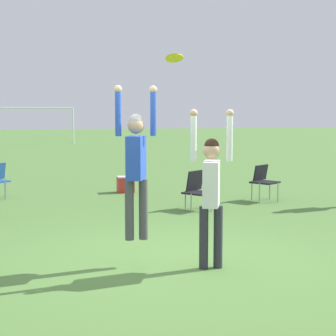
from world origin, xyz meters
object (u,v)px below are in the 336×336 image
person_defending (211,185)px  camping_chair_2 (197,188)px  camping_chair_5 (263,179)px  cooler_box (126,184)px  frisbee (174,58)px  person_jumping (136,159)px

person_defending → camping_chair_2: (1.12, 4.37, -0.65)m
person_defending → camping_chair_5: 5.96m
camping_chair_2 → cooler_box: size_ratio=1.94×
cooler_box → frisbee: bearing=-94.3°
frisbee → cooler_box: (0.54, 7.13, -2.54)m
person_jumping → cooler_box: bearing=13.7°
person_jumping → person_defending: bearing=-90.0°
frisbee → cooler_box: size_ratio=0.55×
person_jumping → cooler_box: (1.00, 6.86, -1.23)m
camping_chair_2 → camping_chair_5: (1.85, 0.77, 0.04)m
person_defending → camping_chair_2: bearing=-172.4°
person_jumping → frisbee: size_ratio=8.89×
camping_chair_5 → camping_chair_2: bearing=-13.2°
frisbee → cooler_box: frisbee is taller
camping_chair_2 → cooler_box: camping_chair_2 is taller
person_jumping → cooler_box: size_ratio=4.88×
camping_chair_2 → camping_chair_5: camping_chair_5 is taller
camping_chair_2 → frisbee: bearing=32.6°
camping_chair_2 → camping_chair_5: bearing=165.7°
person_defending → camping_chair_5: (2.96, 5.13, -0.61)m
camping_chair_2 → camping_chair_5: size_ratio=0.99×
cooler_box → person_defending: bearing=-90.5°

